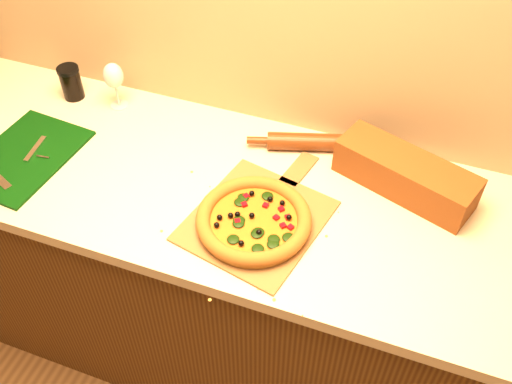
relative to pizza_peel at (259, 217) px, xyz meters
The scene contains 10 objects.
cabinet 0.49m from the pizza_peel, 136.08° to the left, with size 2.80×0.65×0.86m, color #41230E.
countertop 0.13m from the pizza_peel, 136.08° to the left, with size 2.84×0.68×0.04m, color beige.
pizza_peel is the anchor object (origin of this frame).
pizza 0.04m from the pizza_peel, 95.12° to the right, with size 0.31×0.31×0.04m.
cutting_board 0.75m from the pizza_peel, behind, with size 0.30×0.39×0.03m.
bottle_cap 0.76m from the pizza_peel, behind, with size 0.03×0.03×0.01m, color black.
rolling_pin 0.33m from the pizza_peel, 80.25° to the left, with size 0.39×0.14×0.05m.
bread_bag 0.43m from the pizza_peel, 35.73° to the left, with size 0.40×0.13×0.11m, color brown.
wine_glass 0.69m from the pizza_peel, 153.06° to the left, with size 0.07×0.07×0.16m.
dark_jar 0.83m from the pizza_peel, 158.83° to the left, with size 0.07×0.07×0.12m.
Camera 1 is at (0.43, 0.37, 2.07)m, focal length 40.00 mm.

